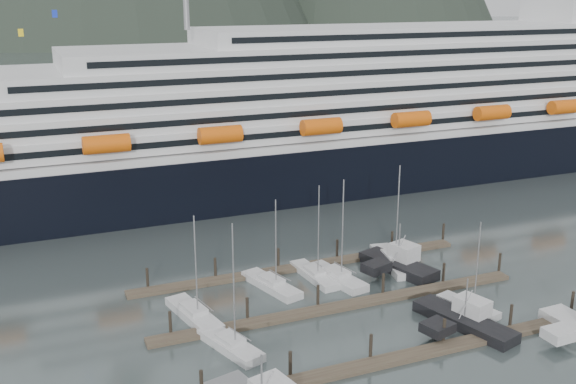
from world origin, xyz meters
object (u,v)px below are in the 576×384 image
object	(u,v)px
sailboat_g	(392,262)
trawler_e	(398,264)
sailboat_c	(337,278)
trawler_c	(464,320)
sailboat_d	(314,275)
sailboat_h	(468,307)
cruise_ship	(384,118)
sailboat_a	(230,346)
sailboat_e	(271,285)
sailboat_b	(194,315)

from	to	relation	value
sailboat_g	trawler_e	size ratio (longest dim) A/B	1.25
sailboat_c	trawler_c	world-z (taller)	sailboat_c
sailboat_d	sailboat_h	xyz separation A→B (m)	(13.23, -15.53, -0.01)
cruise_ship	sailboat_c	xyz separation A→B (m)	(-32.39, -44.54, -11.60)
cruise_ship	sailboat_a	distance (m)	76.60
sailboat_a	sailboat_g	size ratio (longest dim) A/B	0.99
sailboat_a	trawler_c	xyz separation A→B (m)	(26.17, -5.27, 0.41)
cruise_ship	trawler_c	size ratio (longest dim) A/B	16.04
trawler_e	sailboat_e	bearing A→B (deg)	68.86
cruise_ship	sailboat_g	xyz separation A→B (m)	(-22.70, -42.52, -11.60)
sailboat_e	trawler_e	size ratio (longest dim) A/B	1.05
sailboat_a	cruise_ship	bearing A→B (deg)	-60.52
sailboat_c	sailboat_d	bearing A→B (deg)	39.04
sailboat_d	cruise_ship	bearing A→B (deg)	-44.02
sailboat_d	sailboat_h	size ratio (longest dim) A/B	1.15
sailboat_b	trawler_e	xyz separation A→B (m)	(29.40, 3.11, 0.52)
sailboat_g	sailboat_c	bearing A→B (deg)	112.04
sailboat_b	sailboat_d	bearing A→B (deg)	-85.71
sailboat_a	sailboat_c	distance (m)	21.76
cruise_ship	sailboat_e	bearing A→B (deg)	-133.49
cruise_ship	sailboat_d	world-z (taller)	cruise_ship
sailboat_e	sailboat_h	bearing A→B (deg)	-142.41
sailboat_a	trawler_c	bearing A→B (deg)	-119.78
sailboat_c	sailboat_h	size ratio (longest dim) A/B	1.25
cruise_ship	trawler_c	xyz separation A→B (m)	(-24.61, -61.43, -11.19)
sailboat_h	trawler_e	size ratio (longest dim) A/B	0.97
sailboat_d	sailboat_h	distance (m)	20.41
trawler_c	trawler_e	bearing A→B (deg)	-21.31
sailboat_g	sailboat_a	bearing A→B (deg)	126.19
sailboat_c	sailboat_g	bearing A→B (deg)	-90.50
sailboat_e	sailboat_h	size ratio (longest dim) A/B	1.08
sailboat_h	trawler_c	distance (m)	4.51
sailboat_e	sailboat_h	xyz separation A→B (m)	(19.67, -14.73, -0.02)
sailboat_b	sailboat_e	bearing A→B (deg)	-80.93
sailboat_b	sailboat_g	world-z (taller)	sailboat_g
sailboat_b	sailboat_h	world-z (taller)	sailboat_b
sailboat_b	trawler_c	xyz separation A→B (m)	(27.95, -13.67, 0.42)
sailboat_d	trawler_c	size ratio (longest dim) A/B	1.03
trawler_c	sailboat_a	bearing A→B (deg)	62.25
sailboat_a	sailboat_e	world-z (taller)	sailboat_a
cruise_ship	sailboat_e	world-z (taller)	cruise_ship
trawler_e	trawler_c	bearing A→B (deg)	157.77
sailboat_d	sailboat_g	size ratio (longest dim) A/B	0.89
cruise_ship	trawler_e	distance (m)	51.51
sailboat_b	sailboat_g	bearing A→B (deg)	-91.82
trawler_e	sailboat_g	bearing A→B (deg)	-29.54
trawler_c	trawler_e	xyz separation A→B (m)	(1.45, 16.78, 0.09)
sailboat_g	sailboat_e	bearing A→B (deg)	103.11
sailboat_a	trawler_e	distance (m)	29.93
sailboat_c	sailboat_h	distance (m)	17.43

